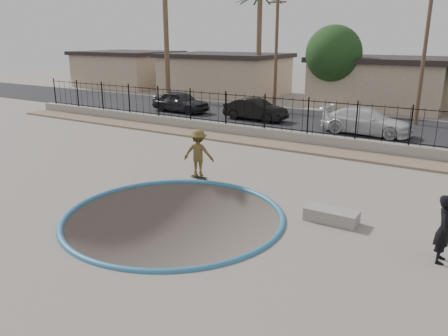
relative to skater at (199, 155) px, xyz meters
name	(u,v)px	position (x,y,z in m)	size (l,w,h in m)	color
ground	(316,157)	(1.56, 9.38, -2.05)	(120.00, 120.00, 2.20)	#6F655C
bowl_pit	(174,216)	(1.56, -3.62, -0.95)	(6.84, 6.84, 1.80)	#4B4139
coping_ring	(174,216)	(1.56, -3.62, -0.95)	(7.04, 7.04, 0.20)	teal
rock_strip	(298,148)	(1.56, 6.58, -0.89)	(42.00, 1.60, 0.11)	#957A61
retaining_wall	(307,139)	(1.56, 7.68, -0.65)	(42.00, 0.45, 0.60)	gray
fence	(308,116)	(1.56, 7.68, 0.55)	(40.00, 0.04, 1.80)	black
street	(344,124)	(1.56, 14.38, -0.93)	(90.00, 8.00, 0.04)	black
house_west_far	(128,69)	(-26.44, 23.88, 1.03)	(10.60, 8.60, 3.90)	tan
house_west	(225,73)	(-13.44, 23.88, 1.03)	(11.60, 8.60, 3.90)	tan
house_center	(381,81)	(1.56, 23.88, 1.03)	(10.60, 8.60, 3.90)	tan
palm_left	(165,6)	(-15.44, 17.38, 7.01)	(2.30, 2.30, 11.30)	brown
palm_mid	(259,22)	(-8.44, 21.38, 5.74)	(2.30, 2.30, 9.30)	brown
utility_pole_left	(276,47)	(-4.44, 16.38, 3.75)	(1.70, 0.24, 9.00)	#473323
utility_pole_mid	(425,45)	(5.56, 16.38, 4.01)	(1.70, 0.24, 9.50)	#473323
street_tree_left	(334,54)	(-1.44, 20.38, 3.24)	(4.32, 4.32, 6.36)	#473323
skater	(199,155)	(0.00, 0.00, 0.00)	(1.23, 0.70, 1.90)	olive
skateboard	(199,177)	(0.00, 0.00, -0.90)	(0.72, 0.20, 0.06)	black
videographer	(444,229)	(9.06, -2.37, -0.06)	(0.65, 0.42, 1.77)	black
concrete_ledge	(331,216)	(5.92, -1.40, -0.75)	(1.60, 0.70, 0.40)	gray
car_a	(181,102)	(-10.27, 12.38, -0.14)	(1.82, 4.53, 1.54)	black
car_b	(255,109)	(-3.95, 12.38, -0.20)	(1.51, 4.33, 1.43)	black
car_c	(366,121)	(3.55, 11.82, -0.17)	(2.08, 5.13, 1.49)	silver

